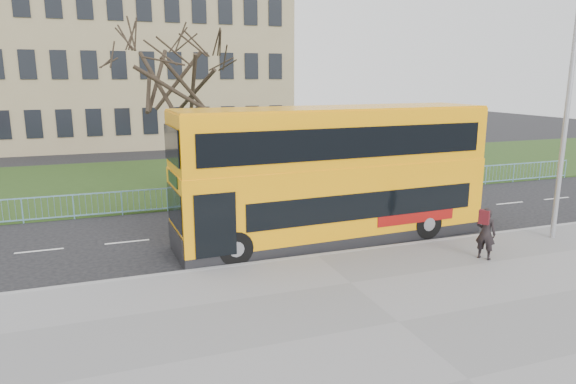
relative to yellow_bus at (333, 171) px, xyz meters
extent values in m
plane|color=black|center=(-1.38, -0.21, -2.64)|extent=(120.00, 120.00, 0.00)
cube|color=slate|center=(-1.38, -6.96, -2.58)|extent=(80.00, 10.50, 0.12)
cube|color=gray|center=(-1.38, -1.76, -2.57)|extent=(80.00, 0.20, 0.14)
cube|color=#243B15|center=(-1.38, 14.09, -2.60)|extent=(80.00, 15.40, 0.08)
cube|color=#917F5C|center=(-6.38, 34.79, 4.36)|extent=(30.00, 15.00, 14.00)
cube|color=#FFA20A|center=(0.00, 0.01, -1.14)|extent=(11.86, 3.33, 2.18)
cube|color=#FFA20A|center=(0.00, 0.01, 0.14)|extent=(11.86, 3.33, 0.38)
cube|color=#FFA20A|center=(0.00, 0.01, 1.30)|extent=(11.80, 3.27, 1.96)
cube|color=black|center=(0.74, -1.36, -1.06)|extent=(9.05, 0.46, 0.95)
cube|color=black|center=(0.06, -1.37, 1.21)|extent=(10.80, 0.54, 1.06)
cylinder|color=black|center=(-4.13, -1.44, -2.06)|extent=(1.18, 0.37, 1.16)
cylinder|color=black|center=(3.47, -1.09, -2.06)|extent=(1.18, 0.37, 1.16)
imported|color=black|center=(3.74, -3.97, -1.64)|extent=(0.71, 0.76, 1.75)
cylinder|color=#9B9DA3|center=(7.77, -2.97, 2.05)|extent=(0.18, 0.18, 9.13)
camera|label=1|loc=(-7.90, -17.03, 3.39)|focal=32.00mm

